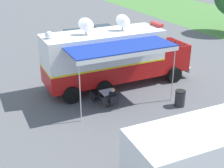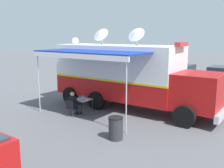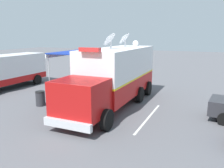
{
  "view_description": "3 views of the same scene",
  "coord_description": "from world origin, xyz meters",
  "views": [
    {
      "loc": [
        16.05,
        -7.11,
        7.88
      ],
      "look_at": [
        2.29,
        -0.52,
        1.2
      ],
      "focal_mm": 48.97,
      "sensor_mm": 36.0,
      "label": 1
    },
    {
      "loc": [
        12.12,
        8.19,
        4.03
      ],
      "look_at": [
        1.54,
        0.73,
        1.6
      ],
      "focal_mm": 41.65,
      "sensor_mm": 36.0,
      "label": 2
    },
    {
      "loc": [
        -5.56,
        13.54,
        4.34
      ],
      "look_at": [
        0.78,
        -0.63,
        1.01
      ],
      "focal_mm": 37.19,
      "sensor_mm": 36.0,
      "label": 3
    }
  ],
  "objects": [
    {
      "name": "lot_stripe",
      "position": [
        -2.57,
        2.09,
        0.0
      ],
      "size": [
        0.13,
        4.8,
        0.01
      ],
      "primitive_type": "cube",
      "rotation": [
        0.0,
        0.0,
        -0.0
      ],
      "color": "silver",
      "rests_on": "ground"
    },
    {
      "name": "ground_plane",
      "position": [
        0.0,
        0.0,
        0.0
      ],
      "size": [
        100.0,
        100.0,
        0.0
      ],
      "primitive_type": "plane",
      "color": "#5B5B60"
    },
    {
      "name": "command_truck",
      "position": [
        0.04,
        0.75,
        1.95
      ],
      "size": [
        4.87,
        9.5,
        4.53
      ],
      "color": "#B71414",
      "rests_on": "ground"
    },
    {
      "name": "folding_chair_beside_table",
      "position": [
        2.2,
        -1.57,
        0.51
      ],
      "size": [
        0.48,
        0.48,
        0.87
      ],
      "color": "black",
      "rests_on": "ground"
    },
    {
      "name": "folding_table",
      "position": [
        2.19,
        -0.72,
        0.67
      ],
      "size": [
        0.8,
        0.8,
        0.73
      ],
      "color": "silver",
      "rests_on": "ground"
    },
    {
      "name": "seated_responder",
      "position": [
        2.8,
        -0.76,
        0.65
      ],
      "size": [
        0.66,
        0.55,
        1.25
      ],
      "color": "black",
      "rests_on": "ground"
    },
    {
      "name": "car_far_corner",
      "position": [
        -8.37,
        3.77,
        0.88
      ],
      "size": [
        4.22,
        2.06,
        1.76
      ],
      "color": "navy",
      "rests_on": "ground"
    },
    {
      "name": "folding_chair_at_table",
      "position": [
        2.99,
        -0.76,
        0.51
      ],
      "size": [
        0.48,
        0.48,
        0.87
      ],
      "color": "black",
      "rests_on": "ground"
    },
    {
      "name": "water_bottle",
      "position": [
        2.26,
        -0.59,
        0.83
      ],
      "size": [
        0.07,
        0.07,
        0.22
      ],
      "color": "#4C99D8",
      "rests_on": "folding_table"
    },
    {
      "name": "trash_bin",
      "position": [
        4.13,
        2.73,
        0.46
      ],
      "size": [
        0.57,
        0.57,
        0.91
      ],
      "color": "#2D2D33",
      "rests_on": "ground"
    },
    {
      "name": "car_behind_truck",
      "position": [
        -7.62,
        0.86,
        0.88
      ],
      "size": [
        4.36,
        2.33,
        1.76
      ],
      "color": "#2D2D33",
      "rests_on": "ground"
    }
  ]
}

